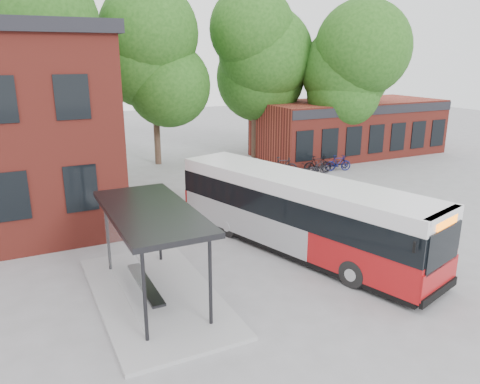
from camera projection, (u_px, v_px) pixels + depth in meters
name	position (u px, v px, depth m)	size (l,w,h in m)	color
ground	(266.00, 258.00, 17.37)	(100.00, 100.00, 0.00)	gray
shop_row	(349.00, 127.00, 35.22)	(14.00, 6.20, 4.00)	maroon
bus_shelter	(153.00, 254.00, 14.20)	(3.60, 7.00, 2.90)	black
bike_rail	(316.00, 170.00, 29.86)	(5.20, 0.10, 0.38)	black
tree_0	(42.00, 86.00, 27.05)	(7.92, 7.92, 11.00)	#1C4612
tree_1	(155.00, 87.00, 30.96)	(7.92, 7.92, 10.40)	#1C4612
tree_2	(255.00, 81.00, 32.99)	(7.92, 7.92, 11.00)	#1C4612
tree_3	(347.00, 95.00, 31.91)	(7.04, 7.04, 9.28)	#1C4612
city_bus	(298.00, 214.00, 17.77)	(2.41, 11.31, 2.87)	#A21114
bicycle_0	(279.00, 171.00, 28.51)	(0.56, 1.60, 0.84)	black
bicycle_1	(283.00, 166.00, 29.38)	(0.52, 1.85, 1.11)	black
bicycle_2	(301.00, 172.00, 28.35)	(0.58, 1.66, 0.87)	black
bicycle_3	(319.00, 168.00, 29.25)	(0.42, 1.49, 0.90)	black
bicycle_4	(319.00, 168.00, 29.54)	(0.53, 1.51, 0.79)	#25242B
bicycle_5	(318.00, 164.00, 29.90)	(0.51, 1.81, 1.09)	black
bicycle_6	(339.00, 163.00, 30.74)	(0.58, 1.66, 0.87)	black
bicycle_7	(338.00, 163.00, 30.26)	(0.49, 1.74, 1.05)	#0E1246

